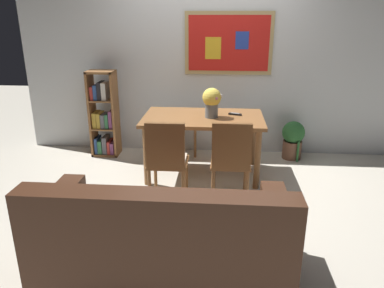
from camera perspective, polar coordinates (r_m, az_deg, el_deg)
ground_plane at (r=4.23m, az=1.83°, el=-6.97°), size 12.00×12.00×0.00m
wall_back_with_painting at (r=5.15m, az=2.83°, el=13.00°), size 5.20×0.14×2.60m
dining_table at (r=4.40m, az=1.73°, el=3.00°), size 1.41×0.87×0.73m
dining_chair_near_right at (r=3.70m, az=6.02°, el=-1.94°), size 0.40×0.41×0.91m
dining_chair_near_left at (r=3.70m, az=-3.89°, el=-1.88°), size 0.40×0.41×0.91m
dining_chair_far_left at (r=5.22m, az=-1.17°, el=4.53°), size 0.40×0.41×0.91m
leather_couch at (r=2.78m, az=-4.52°, el=-14.99°), size 1.80×0.84×0.84m
bookshelf at (r=5.23m, az=-13.44°, el=4.05°), size 0.36×0.28×1.17m
potted_ivy at (r=5.20m, az=15.29°, el=0.76°), size 0.30×0.30×0.54m
flower_vase at (r=4.30m, az=3.09°, el=6.69°), size 0.23×0.22×0.35m
tv_remote at (r=4.47m, az=6.66°, el=4.60°), size 0.16×0.09×0.02m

